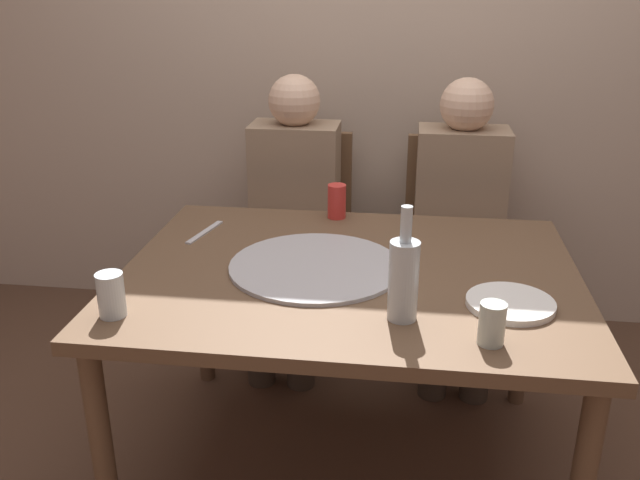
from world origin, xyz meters
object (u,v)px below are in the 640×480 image
tumbler_far (111,295)px  plate_stack (510,303)px  tumbler_near (492,324)px  table_knife (205,232)px  chair_left (298,224)px  dining_table (349,292)px  guest_in_sweater (292,208)px  guest_in_beanie (460,215)px  wine_bottle (404,278)px  chair_right (456,232)px  soda_can (337,201)px  pizza_tray (316,266)px

tumbler_far → plate_stack: (1.02, 0.19, -0.05)m
tumbler_near → table_knife: (-0.89, 0.62, -0.05)m
tumbler_near → chair_left: (-0.68, 1.30, -0.26)m
table_knife → dining_table: bearing=78.3°
guest_in_sweater → guest_in_beanie: (0.68, 0.00, 0.00)m
wine_bottle → guest_in_beanie: bearing=78.6°
chair_right → guest_in_sweater: bearing=12.5°
soda_can → guest_in_beanie: bearing=33.9°
pizza_tray → tumbler_near: bearing=-39.1°
tumbler_near → chair_right: (0.00, 1.30, -0.26)m
tumbler_far → guest_in_sweater: (0.27, 1.13, -0.14)m
tumbler_near → guest_in_beanie: (0.00, 1.15, -0.13)m
wine_bottle → chair_right: size_ratio=0.34×
wine_bottle → tumbler_far: size_ratio=2.58×
tumbler_near → table_knife: size_ratio=0.48×
dining_table → wine_bottle: wine_bottle is taller
chair_left → dining_table: bearing=108.5°
plate_stack → chair_left: bearing=124.4°
chair_left → table_knife: bearing=72.9°
pizza_tray → guest_in_beanie: 0.90m
dining_table → plate_stack: 0.49m
guest_in_sweater → tumbler_near: bearing=120.6°
dining_table → soda_can: 0.48m
guest_in_beanie → guest_in_sweater: bearing=0.0°
tumbler_far → chair_left: bearing=78.1°
tumbler_far → chair_left: (0.27, 1.28, -0.27)m
guest_in_beanie → pizza_tray: bearing=58.1°
tumbler_near → chair_right: size_ratio=0.12×
wine_bottle → table_knife: wine_bottle is taller
pizza_tray → plate_stack: 0.58m
table_knife → chair_right: (0.89, 0.68, -0.21)m
chair_left → chair_right: (0.68, 0.00, 0.00)m
table_knife → chair_left: 0.74m
table_knife → guest_in_beanie: guest_in_beanie is taller
tumbler_near → table_knife: tumbler_near is taller
dining_table → tumbler_near: bearing=-45.8°
dining_table → guest_in_sweater: guest_in_sweater is taller
guest_in_beanie → tumbler_near: bearing=90.0°
dining_table → pizza_tray: bearing=178.7°
chair_right → chair_left: bearing=0.0°
dining_table → soda_can: soda_can is taller
tumbler_near → pizza_tray: bearing=140.9°
wine_bottle → tumbler_far: bearing=-173.6°
guest_in_sweater → chair_right: bearing=-167.5°
soda_can → plate_stack: (0.53, -0.64, -0.05)m
tumbler_far → guest_in_beanie: (0.95, 1.13, -0.14)m
chair_right → tumbler_near: bearing=90.0°
pizza_tray → chair_left: chair_left is taller
chair_left → chair_right: same height
dining_table → tumbler_far: bearing=-147.6°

